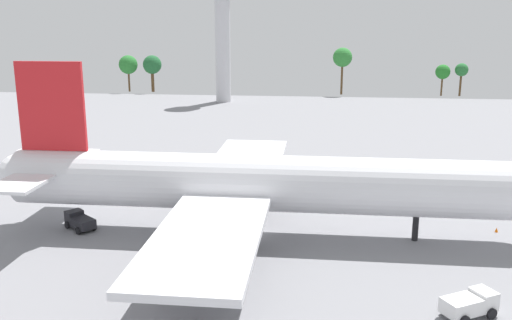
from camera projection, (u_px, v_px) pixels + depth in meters
name	position (u px, v px, depth m)	size (l,w,h in m)	color
ground_plane	(256.00, 234.00, 66.08)	(253.82, 253.82, 0.00)	gray
cargo_airplane	(255.00, 184.00, 64.61)	(63.46, 53.62, 20.04)	silver
pushback_tractor	(234.00, 170.00, 90.16)	(3.99, 4.00, 2.10)	silver
catering_truck	(470.00, 304.00, 47.26)	(5.21, 4.23, 2.09)	white
maintenance_van	(80.00, 221.00, 67.36)	(4.62, 4.23, 2.02)	#232328
safety_cone_nose	(497.00, 230.00, 66.53)	(0.40, 0.40, 0.57)	orange
control_tower	(222.00, 25.00, 170.87)	(8.81, 8.81, 38.76)	silver
tree_line_backdrop	(236.00, 65.00, 195.29)	(121.43, 6.67, 16.02)	#51381E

